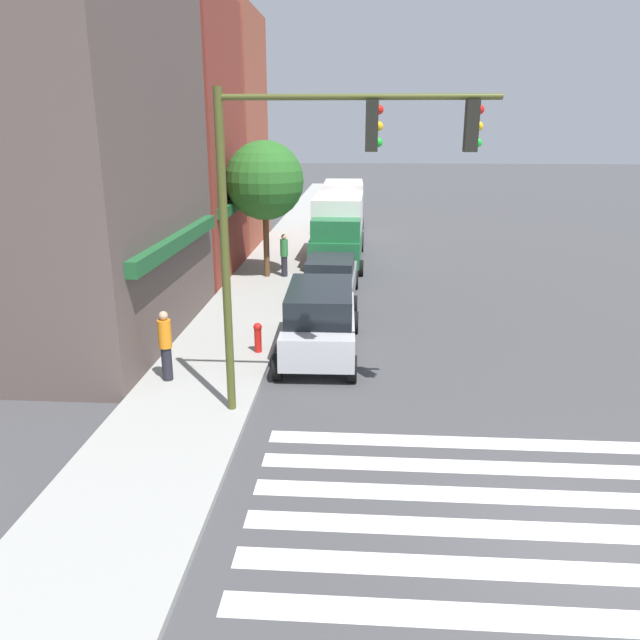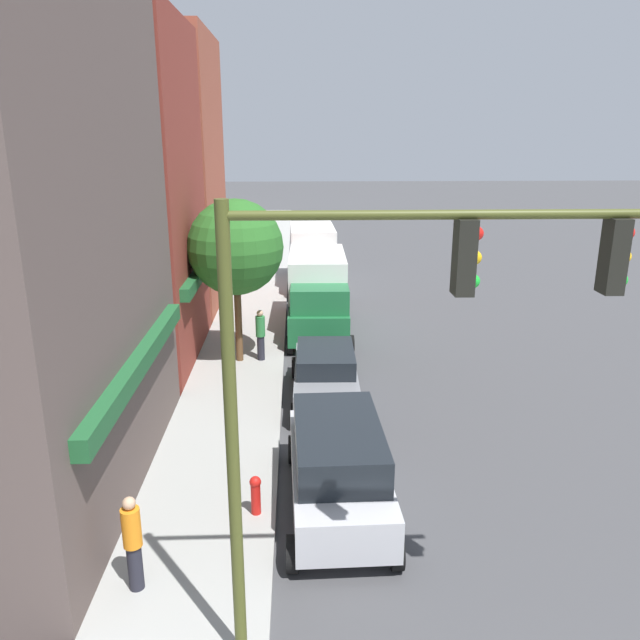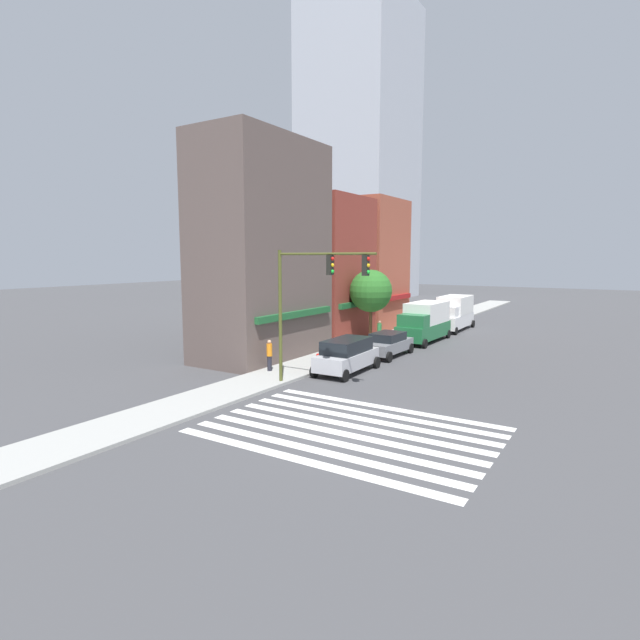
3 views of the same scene
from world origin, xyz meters
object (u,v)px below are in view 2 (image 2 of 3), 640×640
object	(u,v)px
suv_silver	(338,464)
box_truck_white	(313,256)
sedan_grey	(325,373)
fire_hydrant	(256,493)
pedestrian_orange_vest	(133,542)
street_tree	(236,247)
pedestrian_green_top	(260,334)
box_truck_green	(318,292)
traffic_signal	(377,348)

from	to	relation	value
suv_silver	box_truck_white	world-z (taller)	box_truck_white
sedan_grey	box_truck_white	world-z (taller)	box_truck_white
box_truck_white	fire_hydrant	world-z (taller)	box_truck_white
sedan_grey	pedestrian_orange_vest	size ratio (longest dim) A/B	2.51
box_truck_white	street_tree	xyz separation A→B (m)	(-11.11, 2.80, 2.47)
sedan_grey	pedestrian_green_top	bearing A→B (deg)	35.26
sedan_grey	pedestrian_orange_vest	bearing A→B (deg)	157.31
suv_silver	street_tree	size ratio (longest dim) A/B	0.87
suv_silver	pedestrian_green_top	xyz separation A→B (m)	(8.70, 2.07, 0.04)
box_truck_green	box_truck_white	size ratio (longest dim) A/B	1.00
box_truck_green	pedestrian_green_top	bearing A→B (deg)	151.92
box_truck_green	suv_silver	bearing A→B (deg)	-178.85
traffic_signal	box_truck_green	size ratio (longest dim) A/B	1.11
street_tree	traffic_signal	bearing A→B (deg)	-166.64
traffic_signal	pedestrian_green_top	xyz separation A→B (m)	(12.69, 2.28, -3.92)
fire_hydrant	box_truck_white	bearing A→B (deg)	-4.82
suv_silver	street_tree	distance (m)	9.60
pedestrian_green_top	pedestrian_orange_vest	world-z (taller)	same
suv_silver	traffic_signal	bearing A→B (deg)	-178.45
suv_silver	sedan_grey	world-z (taller)	suv_silver
street_tree	pedestrian_green_top	bearing A→B (deg)	-88.18
box_truck_white	street_tree	world-z (taller)	street_tree
fire_hydrant	street_tree	size ratio (longest dim) A/B	0.15
box_truck_white	box_truck_green	bearing A→B (deg)	179.00
box_truck_green	street_tree	bearing A→B (deg)	144.24
box_truck_green	box_truck_white	world-z (taller)	same
suv_silver	box_truck_green	bearing A→B (deg)	-1.45
box_truck_green	pedestrian_green_top	world-z (taller)	box_truck_green
box_truck_white	street_tree	size ratio (longest dim) A/B	1.14
pedestrian_green_top	fire_hydrant	distance (m)	9.08
sedan_grey	pedestrian_green_top	distance (m)	3.72
traffic_signal	pedestrian_orange_vest	world-z (taller)	traffic_signal
box_truck_white	street_tree	distance (m)	11.72
traffic_signal	sedan_grey	distance (m)	10.47
street_tree	pedestrian_orange_vest	bearing A→B (deg)	175.83
traffic_signal	sedan_grey	size ratio (longest dim) A/B	1.55
fire_hydrant	street_tree	xyz separation A→B (m)	(9.04, 1.10, 3.44)
sedan_grey	fire_hydrant	size ratio (longest dim) A/B	5.28
fire_hydrant	pedestrian_orange_vest	bearing A→B (deg)	137.89
box_truck_green	street_tree	size ratio (longest dim) A/B	1.14
box_truck_white	pedestrian_green_top	distance (m)	11.29
suv_silver	pedestrian_green_top	size ratio (longest dim) A/B	2.68
sedan_grey	suv_silver	bearing A→B (deg)	-178.63
suv_silver	box_truck_white	xyz separation A→B (m)	(19.79, -0.00, 0.56)
street_tree	box_truck_white	bearing A→B (deg)	-14.14
traffic_signal	pedestrian_green_top	bearing A→B (deg)	10.19
box_truck_white	sedan_grey	bearing A→B (deg)	179.00
traffic_signal	box_truck_white	xyz separation A→B (m)	(23.78, 0.21, -3.41)
pedestrian_orange_vest	sedan_grey	bearing A→B (deg)	147.49
sedan_grey	pedestrian_orange_vest	distance (m)	8.87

